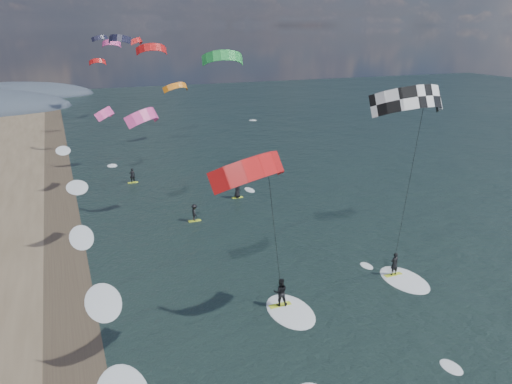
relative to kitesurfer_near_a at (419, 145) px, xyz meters
name	(u,v)px	position (x,y,z in m)	size (l,w,h in m)	color
wet_sand_strip	(74,356)	(-17.70, 3.74, -10.49)	(3.00, 240.00, 0.00)	#382D23
kitesurfer_near_a	(419,145)	(0.00, 0.00, 0.00)	(7.63, 8.32, 14.22)	#CDE829
kitesurfer_near_b	(275,218)	(-8.09, -0.09, -2.80)	(7.22, 8.91, 12.05)	#CDE829
far_kitesurfers	(201,195)	(-5.08, 23.92, -9.65)	(10.00, 14.15, 1.82)	#CDE829
bg_kite_field	(137,58)	(-6.40, 48.48, 1.71)	(15.05, 70.11, 7.86)	red
shoreline_surf	(91,306)	(-16.50, 8.49, -10.49)	(2.40, 79.40, 0.11)	white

